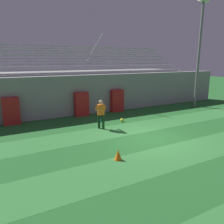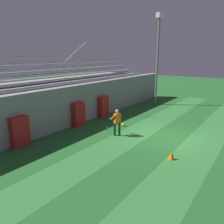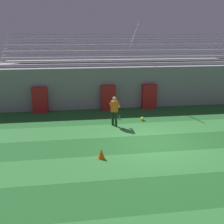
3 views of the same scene
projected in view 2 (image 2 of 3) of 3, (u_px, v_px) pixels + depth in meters
The scene contains 13 objects.
ground_plane at pixel (166, 137), 13.25m from camera, with size 80.00×80.00×0.00m, color #236028.
turf_stripe_mid at pixel (202, 145), 12.10m from camera, with size 28.00×1.97×0.01m, color #337A38.
turf_stripe_far at pixel (139, 131), 14.32m from camera, with size 28.00×1.97×0.01m, color #337A38.
back_wall at pixel (86, 102), 16.56m from camera, with size 24.00×0.60×2.80m, color gray.
padding_pillar_gate_left at pixel (78, 114), 15.27m from camera, with size 0.97×0.44×1.67m, color #B21E1E.
padding_pillar_gate_right at pixel (103, 107), 17.51m from camera, with size 0.97×0.44×1.67m, color #B21E1E.
padding_pillar_far_left at pixel (20, 132), 11.74m from camera, with size 0.97×0.44×1.67m, color #B21E1E.
bleacher_stand at pixel (62, 97), 18.05m from camera, with size 18.00×4.75×5.83m.
floodlight_pole at pixel (158, 49), 20.82m from camera, with size 0.90×0.36×8.61m.
goalkeeper at pixel (117, 121), 13.32m from camera, with size 0.69×0.67×1.67m.
soccer_ball at pixel (123, 125), 15.32m from camera, with size 0.22×0.22×0.22m, color yellow.
traffic_cone at pixel (172, 155), 10.39m from camera, with size 0.30×0.30×0.42m, color orange.
water_bottle at pixel (107, 128), 14.50m from camera, with size 0.07×0.07×0.24m, color #1E8CD8.
Camera 2 is at (-12.05, -4.53, 4.83)m, focal length 35.00 mm.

